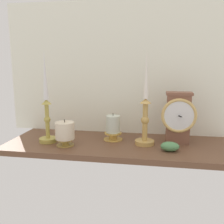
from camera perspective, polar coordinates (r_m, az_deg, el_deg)
ground_plane at (r=112.32cm, az=1.55°, el=-7.69°), size 100.00×36.00×2.40cm
back_wall at (r=124.86cm, az=2.85°, el=9.92°), size 120.00×2.00×65.00cm
mantel_clock at (r=112.43cm, az=14.98°, el=-1.15°), size 15.02×9.38×22.76cm
candlestick_tall_left at (r=107.43cm, az=7.64°, el=-0.58°), size 8.47×8.47×41.05cm
candlestick_tall_center at (r=113.70cm, az=-14.76°, el=0.52°), size 8.05×8.05×40.70cm
pillar_candle_front at (r=115.05cm, az=0.24°, el=-3.64°), size 8.82×8.82×12.61cm
pillar_candle_near_clock at (r=109.02cm, az=-10.76°, el=-4.66°), size 8.25×8.25×11.45cm
ivy_sprig at (r=103.98cm, az=13.16°, el=-7.71°), size 7.55×5.29×3.83cm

